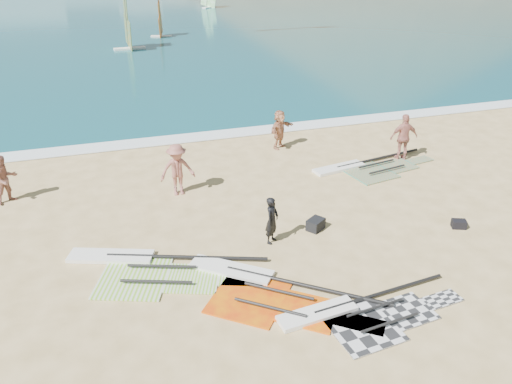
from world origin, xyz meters
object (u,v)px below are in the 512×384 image
object	(u,v)px
rig_green	(146,267)
beachgoer_right	(280,129)
beachgoer_mid	(177,170)
beachgoer_back	(404,137)
person_wetsuit	(272,220)
rig_orange	(366,167)
gear_bag_far	(459,224)
gear_bag_near	(316,224)
beachgoer_left	(6,179)
rig_grey	(359,314)
rig_red	(263,289)

from	to	relation	value
rig_green	beachgoer_right	world-z (taller)	beachgoer_right
rig_green	beachgoer_mid	size ratio (longest dim) A/B	2.88
beachgoer_back	person_wetsuit	bearing A→B (deg)	40.94
beachgoer_mid	beachgoer_back	bearing A→B (deg)	1.21
person_wetsuit	beachgoer_back	world-z (taller)	beachgoer_back
rig_green	beachgoer_back	distance (m)	12.32
person_wetsuit	rig_orange	bearing A→B (deg)	-9.88
rig_orange	person_wetsuit	size ratio (longest dim) A/B	3.58
gear_bag_far	rig_green	bearing A→B (deg)	175.69
rig_green	gear_bag_near	bearing A→B (deg)	26.03
gear_bag_far	beachgoer_left	size ratio (longest dim) A/B	0.25
rig_green	gear_bag_near	distance (m)	5.47
rig_grey	gear_bag_far	bearing A→B (deg)	23.33
rig_red	rig_green	bearing A→B (deg)	-175.91
gear_bag_far	beachgoer_right	size ratio (longest dim) A/B	0.25
rig_grey	rig_red	bearing A→B (deg)	133.39
rig_green	rig_red	xyz separation A→B (m)	(2.83, -1.93, -0.00)
rig_red	beachgoer_right	world-z (taller)	beachgoer_right
gear_bag_far	beachgoer_right	distance (m)	9.02
rig_green	rig_red	bearing A→B (deg)	-14.21
gear_bag_far	rig_grey	bearing A→B (deg)	-150.82
rig_orange	rig_red	bearing A→B (deg)	-146.11
rig_grey	beachgoer_left	xyz separation A→B (m)	(-8.90, 9.26, 0.83)
rig_red	beachgoer_mid	size ratio (longest dim) A/B	2.42
rig_grey	beachgoer_right	world-z (taller)	beachgoer_right
rig_red	gear_bag_far	size ratio (longest dim) A/B	10.63
beachgoer_mid	gear_bag_far	bearing A→B (deg)	-33.45
gear_bag_far	person_wetsuit	xyz separation A→B (m)	(-6.04, 1.04, 0.62)
person_wetsuit	rig_green	bearing A→B (deg)	137.89
gear_bag_near	person_wetsuit	xyz separation A→B (m)	(-1.59, -0.28, 0.57)
rig_orange	beachgoer_back	world-z (taller)	beachgoer_back
gear_bag_near	beachgoer_back	distance (m)	7.28
beachgoer_left	beachgoer_right	world-z (taller)	beachgoer_left
beachgoer_back	rig_red	bearing A→B (deg)	48.18
beachgoer_back	beachgoer_mid	bearing A→B (deg)	11.93
rig_orange	gear_bag_near	world-z (taller)	gear_bag_near
beachgoer_left	rig_green	bearing A→B (deg)	-87.29
rig_red	beachgoer_left	xyz separation A→B (m)	(-6.96, 7.58, 0.83)
rig_green	rig_orange	xyz separation A→B (m)	(9.41, 4.40, -0.00)
beachgoer_left	beachgoer_back	world-z (taller)	beachgoer_back
gear_bag_near	person_wetsuit	distance (m)	1.71
rig_orange	beachgoer_right	distance (m)	4.28
beachgoer_right	rig_green	bearing A→B (deg)	-168.23
rig_grey	rig_red	xyz separation A→B (m)	(-1.94, 1.67, 0.00)
gear_bag_far	beachgoer_back	distance (m)	5.81
rig_orange	beachgoer_left	distance (m)	13.62
rig_orange	beachgoer_back	xyz separation A→B (m)	(1.89, 0.43, 0.95)
gear_bag_far	beachgoer_back	world-z (taller)	beachgoer_back
gear_bag_far	rig_red	bearing A→B (deg)	-170.46
rig_green	beachgoer_back	bearing A→B (deg)	43.25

